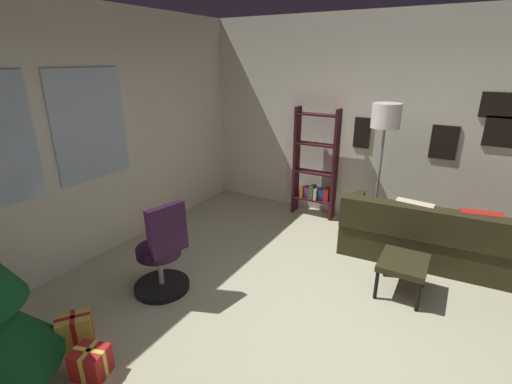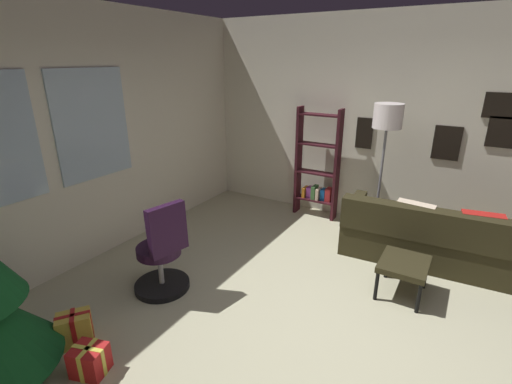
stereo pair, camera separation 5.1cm
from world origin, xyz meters
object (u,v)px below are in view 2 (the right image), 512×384
couch (444,238)px  bookshelf (317,169)px  footstool (404,266)px  gift_box_red (90,360)px  office_chair (162,258)px  gift_box_gold (75,329)px  floor_lamp (387,129)px

couch → bookshelf: bearing=76.1°
footstool → gift_box_red: footstool is taller
footstool → office_chair: bearing=119.5°
gift_box_red → gift_box_gold: (0.14, 0.37, 0.02)m
bookshelf → floor_lamp: bearing=-115.5°
bookshelf → floor_lamp: floor_lamp is taller
couch → gift_box_gold: 3.96m
couch → office_chair: bearing=132.3°
couch → footstool: couch is taller
gift_box_red → office_chair: 1.13m
footstool → gift_box_red: size_ratio=1.76×
footstool → bookshelf: 2.11m
office_chair → bookshelf: bookshelf is taller
office_chair → footstool: bearing=-60.5°
couch → gift_box_red: couch is taller
gift_box_gold → office_chair: 0.97m
couch → bookshelf: 1.90m
bookshelf → gift_box_red: bearing=175.2°
gift_box_red → office_chair: size_ratio=0.30×
gift_box_gold → floor_lamp: size_ratio=0.18×
floor_lamp → office_chair: bearing=143.5°
footstool → office_chair: size_ratio=0.53×
footstool → gift_box_red: bearing=141.1°
gift_box_red → footstool: bearing=-38.9°
footstool → gift_box_gold: (-2.11, 2.19, -0.18)m
couch → floor_lamp: floor_lamp is taller
couch → bookshelf: size_ratio=1.29×
gift_box_red → floor_lamp: size_ratio=0.17×
couch → office_chair: office_chair is taller
gift_box_red → floor_lamp: 3.71m
bookshelf → footstool: bearing=-133.2°
floor_lamp → bookshelf: bearing=64.5°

